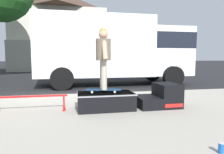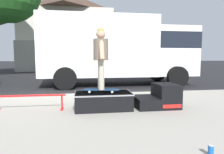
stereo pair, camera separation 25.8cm
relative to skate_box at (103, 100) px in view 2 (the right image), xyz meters
The scene contains 9 objects.
ground_plane 3.30m from the skate_box, 129.09° to the left, with size 140.00×140.00×0.00m, color black.
skate_box is the anchor object (origin of this frame).
kicker_ramp 1.32m from the skate_box, ahead, with size 0.97×0.72×0.54m.
grind_rail 1.61m from the skate_box, behind, with size 1.53×0.28×0.35m.
skateboard 0.24m from the skate_box, 140.05° to the left, with size 0.80×0.32×0.07m.
skater_kid 1.04m from the skate_box, 140.05° to the left, with size 0.33×0.70×1.35m.
soda_can 2.51m from the skate_box, 65.60° to the right, with size 0.07×0.07×0.13m.
box_truck 5.09m from the skate_box, 75.55° to the left, with size 6.91×2.63×3.05m.
house_behind 18.89m from the skate_box, 96.24° to the left, with size 9.54×8.23×8.40m.
Camera 2 is at (1.64, -6.85, 1.26)m, focal length 31.52 mm.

